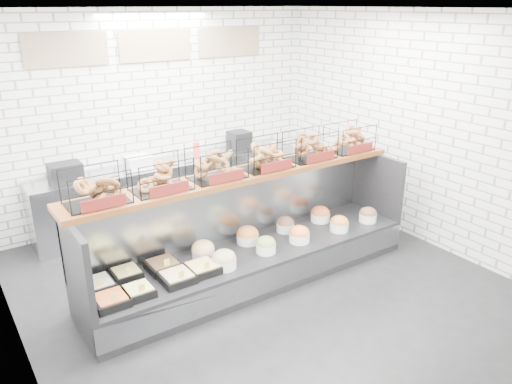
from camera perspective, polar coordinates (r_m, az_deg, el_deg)
ground at (r=5.77m, az=1.41°, el=-11.10°), size 5.50×5.50×0.00m
room_shell at (r=5.49m, az=-2.11°, el=10.38°), size 5.02×5.51×3.01m
display_case at (r=5.84m, az=-0.69°, el=-6.94°), size 4.00×0.90×1.20m
bagel_shelf at (r=5.58m, az=-1.56°, el=3.48°), size 4.10×0.50×0.40m
prep_counter at (r=7.47m, az=-9.50°, el=0.30°), size 4.00×0.60×1.20m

